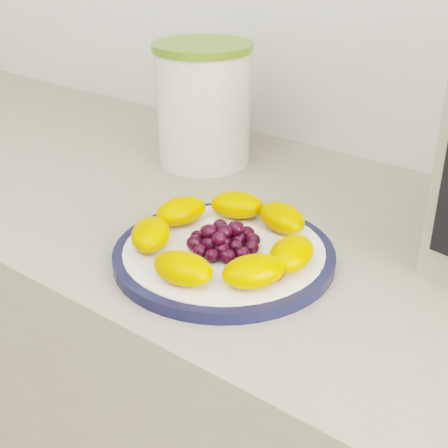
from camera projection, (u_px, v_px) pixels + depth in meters
The scene contains 5 objects.
plate_rim at pixel (224, 255), 0.77m from camera, with size 0.27×0.27×0.01m, color black.
plate_face at pixel (224, 254), 0.77m from camera, with size 0.25×0.25×0.02m, color white.
canister at pixel (203, 108), 1.03m from camera, with size 0.16×0.16×0.19m, color #4D6221.
canister_lid at pixel (202, 47), 0.98m from camera, with size 0.16×0.16×0.01m, color #587323.
fruit_plate at pixel (227, 238), 0.75m from camera, with size 0.23×0.23×0.03m.
Camera 1 is at (0.38, 0.55, 1.29)m, focal length 50.00 mm.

